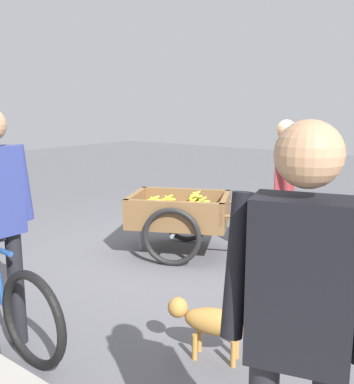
{
  "coord_description": "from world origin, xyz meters",
  "views": [
    {
      "loc": [
        -2.83,
        3.68,
        1.69
      ],
      "look_at": [
        0.05,
        -0.09,
        0.75
      ],
      "focal_mm": 41.02,
      "sensor_mm": 36.0,
      "label": 1
    }
  ],
  "objects_px": {
    "dog": "(210,321)",
    "vendor_person": "(284,178)",
    "bystander_person": "(300,314)",
    "fruit_cart": "(180,216)"
  },
  "relations": [
    {
      "from": "dog",
      "to": "vendor_person",
      "type": "bearing_deg",
      "value": -78.23
    },
    {
      "from": "bystander_person",
      "to": "vendor_person",
      "type": "bearing_deg",
      "value": -65.37
    },
    {
      "from": "fruit_cart",
      "to": "dog",
      "type": "xyz_separation_m",
      "value": [
        -1.47,
        1.62,
        -0.16
      ]
    },
    {
      "from": "fruit_cart",
      "to": "dog",
      "type": "relative_size",
      "value": 2.8
    },
    {
      "from": "fruit_cart",
      "to": "bystander_person",
      "type": "height_order",
      "value": "bystander_person"
    },
    {
      "from": "fruit_cart",
      "to": "vendor_person",
      "type": "distance_m",
      "value": 1.24
    },
    {
      "from": "dog",
      "to": "fruit_cart",
      "type": "bearing_deg",
      "value": -47.73
    },
    {
      "from": "fruit_cart",
      "to": "dog",
      "type": "height_order",
      "value": "fruit_cart"
    },
    {
      "from": "fruit_cart",
      "to": "bystander_person",
      "type": "relative_size",
      "value": 1.1
    },
    {
      "from": "fruit_cart",
      "to": "vendor_person",
      "type": "bearing_deg",
      "value": -154.16
    }
  ]
}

